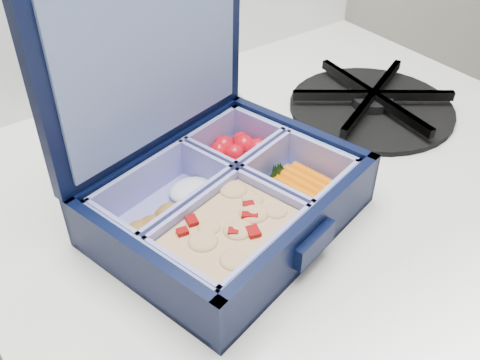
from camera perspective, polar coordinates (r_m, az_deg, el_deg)
bento_box at (r=0.48m, az=-1.22°, el=-2.12°), size 0.26×0.23×0.05m
burner_grate at (r=0.68m, az=13.94°, el=8.34°), size 0.26×0.26×0.03m
burner_grate_rear at (r=0.62m, az=-12.23°, el=4.88°), size 0.18×0.18×0.02m
fork at (r=0.65m, az=1.00°, el=7.23°), size 0.06×0.17×0.01m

